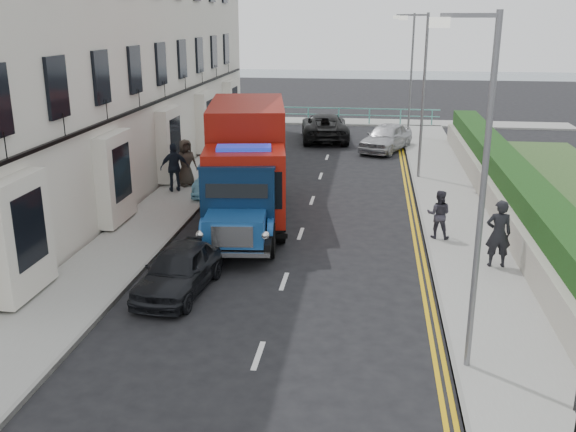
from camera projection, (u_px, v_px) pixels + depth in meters
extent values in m
plane|color=black|center=(273.00, 314.00, 15.49)|extent=(120.00, 120.00, 0.00)
cube|color=gray|center=(175.00, 201.00, 24.63)|extent=(2.40, 38.00, 0.12)
cube|color=gray|center=(454.00, 212.00, 23.32)|extent=(2.60, 38.00, 0.12)
cube|color=gray|center=(339.00, 122.00, 42.89)|extent=(30.00, 2.50, 0.12)
plane|color=slate|center=(354.00, 79.00, 72.23)|extent=(120.00, 120.00, 0.00)
cube|color=silver|center=(95.00, 12.00, 26.87)|extent=(6.00, 30.00, 14.00)
cube|color=black|center=(172.00, 95.00, 27.49)|extent=(0.12, 28.00, 0.10)
cube|color=#B2AD9E|center=(493.00, 200.00, 23.01)|extent=(0.30, 28.00, 1.00)
cube|color=#1D3812|center=(514.00, 190.00, 22.80)|extent=(1.20, 28.00, 1.70)
cube|color=#59B2A5|center=(339.00, 108.00, 41.83)|extent=(13.00, 0.08, 0.06)
cube|color=#59B2A5|center=(339.00, 115.00, 41.96)|extent=(13.00, 0.06, 0.05)
cylinder|color=slate|center=(482.00, 205.00, 12.01)|extent=(0.12, 0.12, 7.00)
cube|color=slate|center=(470.00, 15.00, 11.05)|extent=(1.00, 0.08, 0.08)
cube|color=beige|center=(440.00, 22.00, 11.15)|extent=(0.35, 0.18, 0.18)
cylinder|color=slate|center=(423.00, 99.00, 27.14)|extent=(0.12, 0.12, 7.00)
cube|color=slate|center=(416.00, 15.00, 26.18)|extent=(1.00, 0.08, 0.08)
cube|color=beige|center=(403.00, 18.00, 26.28)|extent=(0.35, 0.18, 0.18)
cylinder|color=slate|center=(411.00, 77.00, 36.60)|extent=(0.12, 0.12, 7.00)
cube|color=slate|center=(405.00, 15.00, 35.64)|extent=(1.00, 0.08, 0.08)
cube|color=beige|center=(396.00, 17.00, 35.74)|extent=(0.35, 0.18, 0.18)
cylinder|color=black|center=(205.00, 240.00, 19.00)|extent=(0.39, 1.08, 1.06)
cylinder|color=black|center=(270.00, 241.00, 18.94)|extent=(0.39, 1.08, 1.06)
cylinder|color=black|center=(219.00, 210.00, 21.94)|extent=(0.39, 1.08, 1.06)
cylinder|color=black|center=(275.00, 210.00, 21.88)|extent=(0.39, 1.08, 1.06)
cube|color=black|center=(243.00, 220.00, 20.39)|extent=(2.61, 5.46, 0.20)
cube|color=#1A4B8D|center=(235.00, 228.00, 18.33)|extent=(1.84, 1.59, 0.79)
cube|color=silver|center=(232.00, 237.00, 17.63)|extent=(1.16, 0.20, 0.60)
cube|color=#0B213F|center=(239.00, 195.00, 19.35)|extent=(2.32, 1.53, 1.92)
cube|color=black|center=(246.00, 200.00, 21.57)|extent=(2.61, 3.29, 0.13)
cylinder|color=black|center=(211.00, 226.00, 20.14)|extent=(0.51, 1.18, 1.14)
cylinder|color=black|center=(280.00, 225.00, 20.21)|extent=(0.51, 1.18, 1.14)
cylinder|color=black|center=(218.00, 198.00, 23.19)|extent=(0.51, 1.18, 1.14)
cylinder|color=black|center=(278.00, 198.00, 23.26)|extent=(0.51, 1.18, 1.14)
cylinder|color=black|center=(222.00, 182.00, 25.36)|extent=(0.51, 1.18, 1.14)
cylinder|color=black|center=(277.00, 182.00, 25.43)|extent=(0.51, 1.18, 1.14)
cube|color=black|center=(248.00, 196.00, 22.67)|extent=(3.54, 7.53, 0.26)
cube|color=maroon|center=(245.00, 186.00, 19.78)|extent=(2.77, 2.35, 2.28)
cube|color=black|center=(244.00, 191.00, 18.84)|extent=(2.26, 0.46, 1.14)
cube|color=maroon|center=(248.00, 145.00, 23.28)|extent=(3.44, 5.73, 3.10)
imported|color=black|center=(179.00, 269.00, 16.57)|extent=(1.83, 3.79, 1.25)
imported|color=#579ABA|center=(225.00, 177.00, 25.86)|extent=(1.85, 4.04, 1.28)
imported|color=#A3A3A8|center=(250.00, 149.00, 31.01)|extent=(2.58, 5.18, 1.44)
imported|color=black|center=(325.00, 127.00, 36.83)|extent=(3.18, 5.76, 1.53)
imported|color=#B1B1B6|center=(386.00, 137.00, 33.81)|extent=(3.20, 4.60, 1.45)
imported|color=black|center=(498.00, 234.00, 17.85)|extent=(0.73, 0.50, 1.94)
imported|color=#34323D|center=(439.00, 214.00, 20.21)|extent=(0.84, 0.71, 1.56)
imported|color=black|center=(175.00, 167.00, 25.56)|extent=(1.23, 0.91, 1.93)
imported|color=#362E27|center=(186.00, 163.00, 26.39)|extent=(1.12, 1.09, 1.94)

